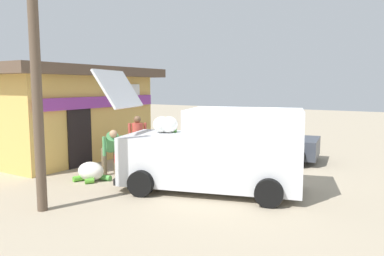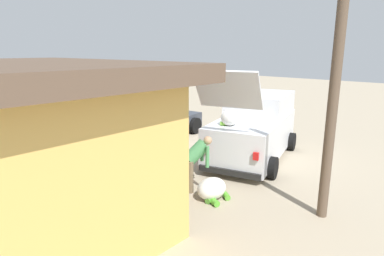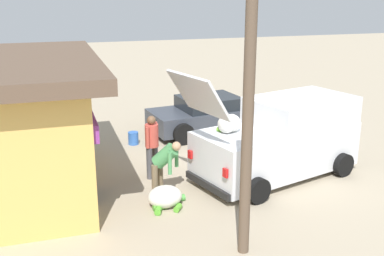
% 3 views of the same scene
% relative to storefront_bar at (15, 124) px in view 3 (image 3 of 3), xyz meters
% --- Properties ---
extents(ground_plane, '(60.00, 60.00, 0.00)m').
position_rel_storefront_bar_xyz_m(ground_plane, '(0.42, -6.23, -1.64)').
color(ground_plane, tan).
extents(storefront_bar, '(6.26, 4.06, 3.16)m').
position_rel_storefront_bar_xyz_m(storefront_bar, '(0.00, 0.00, 0.00)').
color(storefront_bar, '#E0B259').
rests_on(storefront_bar, ground_plane).
extents(delivery_van, '(3.12, 5.14, 2.92)m').
position_rel_storefront_bar_xyz_m(delivery_van, '(-0.89, -6.40, -0.67)').
color(delivery_van, silver).
rests_on(delivery_van, ground_plane).
extents(parked_sedan, '(2.55, 4.12, 1.20)m').
position_rel_storefront_bar_xyz_m(parked_sedan, '(3.24, -5.81, -1.06)').
color(parked_sedan, '#383D47').
rests_on(parked_sedan, ground_plane).
extents(vendor_standing, '(0.48, 0.48, 1.61)m').
position_rel_storefront_bar_xyz_m(vendor_standing, '(-0.09, -3.20, -0.71)').
color(vendor_standing, '#4C4C51').
rests_on(vendor_standing, ground_plane).
extents(customer_bending, '(0.68, 0.72, 1.34)m').
position_rel_storefront_bar_xyz_m(customer_bending, '(-1.27, -3.24, -0.83)').
color(customer_bending, '#726047').
rests_on(customer_bending, ground_plane).
extents(unloaded_banana_pile, '(0.70, 0.90, 0.50)m').
position_rel_storefront_bar_xyz_m(unloaded_banana_pile, '(-1.91, -3.10, -1.41)').
color(unloaded_banana_pile, silver).
rests_on(unloaded_banana_pile, ground_plane).
extents(paint_bucket, '(0.32, 0.32, 0.39)m').
position_rel_storefront_bar_xyz_m(paint_bucket, '(2.58, -3.15, -1.45)').
color(paint_bucket, blue).
rests_on(paint_bucket, ground_plane).
extents(utility_pole, '(0.20, 0.20, 4.54)m').
position_rel_storefront_bar_xyz_m(utility_pole, '(-4.09, -4.07, 0.62)').
color(utility_pole, brown).
rests_on(utility_pole, ground_plane).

